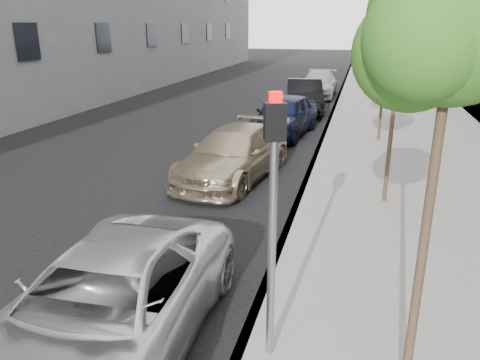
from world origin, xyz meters
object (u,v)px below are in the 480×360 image
at_px(tree_far, 389,38).
at_px(sedan_rear, 318,84).
at_px(sedan_black, 304,96).
at_px(sedan_blue, 284,115).
at_px(tree_near, 458,19).
at_px(suv, 234,154).
at_px(signal_pole, 273,202).
at_px(tree_mid, 405,14).
at_px(minivan, 107,307).

distance_m(tree_far, sedan_rear, 12.12).
bearing_deg(sedan_black, sedan_blue, -100.99).
height_order(tree_near, suv, tree_near).
height_order(tree_far, signal_pole, tree_far).
relative_size(tree_far, sedan_black, 0.91).
relative_size(tree_mid, sedan_blue, 1.10).
xyz_separation_m(tree_mid, suv, (-4.13, 1.19, -3.68)).
relative_size(tree_far, minivan, 0.85).
bearing_deg(tree_near, signal_pole, 166.82).
relative_size(tree_near, sedan_rear, 1.00).
relative_size(minivan, sedan_blue, 1.10).
bearing_deg(sedan_black, tree_mid, -83.61).
bearing_deg(sedan_black, signal_pole, -93.86).
bearing_deg(signal_pole, tree_near, -32.60).
xyz_separation_m(tree_mid, sedan_blue, (-3.64, 6.90, -3.60)).
bearing_deg(signal_pole, sedan_black, 76.32).
distance_m(suv, sedan_rear, 16.59).
bearing_deg(tree_far, suv, -127.86).
distance_m(tree_far, minivan, 13.85).
height_order(minivan, suv, suv).
distance_m(tree_near, tree_far, 13.01).
relative_size(suv, sedan_rear, 0.98).
bearing_deg(sedan_black, minivan, -100.38).
height_order(minivan, sedan_rear, sedan_rear).
height_order(signal_pole, sedan_black, signal_pole).
height_order(sedan_blue, sedan_black, sedan_blue).
height_order(tree_near, sedan_rear, tree_near).
xyz_separation_m(tree_mid, signal_pole, (-1.66, -6.11, -2.16)).
distance_m(suv, sedan_blue, 5.73).
xyz_separation_m(tree_mid, sedan_rear, (-3.33, 17.76, -3.67)).
height_order(minivan, sedan_black, sedan_black).
distance_m(tree_far, suv, 7.37).
xyz_separation_m(suv, sedan_blue, (0.49, 5.71, 0.08)).
bearing_deg(tree_near, suv, 118.24).
xyz_separation_m(tree_mid, tree_far, (-0.00, 6.50, -0.68)).
relative_size(tree_far, sedan_blue, 0.94).
distance_m(signal_pole, sedan_blue, 13.24).
xyz_separation_m(suv, sedan_black, (0.62, 11.05, 0.08)).
distance_m(suv, sedan_black, 11.06).
bearing_deg(signal_pole, sedan_rear, 74.57).
bearing_deg(signal_pole, suv, 89.25).
xyz_separation_m(signal_pole, sedan_blue, (-1.97, 13.01, -1.45)).
bearing_deg(tree_mid, minivan, -120.09).
distance_m(signal_pole, sedan_rear, 23.98).
height_order(tree_mid, signal_pole, tree_mid).
bearing_deg(signal_pole, sedan_blue, 79.21).
relative_size(minivan, sedan_rear, 1.02).
xyz_separation_m(minivan, suv, (-0.37, 7.68, 0.00)).
bearing_deg(minivan, signal_pole, 9.02).
bearing_deg(tree_far, minivan, -106.14).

